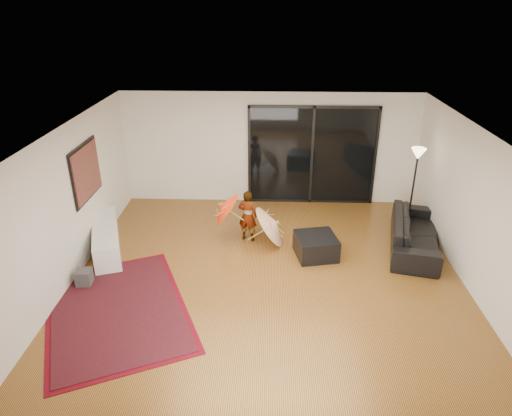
{
  "coord_description": "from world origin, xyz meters",
  "views": [
    {
      "loc": [
        0.03,
        -6.98,
        4.67
      ],
      "look_at": [
        -0.24,
        0.68,
        1.1
      ],
      "focal_mm": 32.0,
      "sensor_mm": 36.0,
      "label": 1
    }
  ],
  "objects_px": {
    "child": "(248,216)",
    "sofa": "(415,233)",
    "media_console": "(106,238)",
    "ottoman": "(316,246)"
  },
  "relations": [
    {
      "from": "media_console",
      "to": "ottoman",
      "type": "xyz_separation_m",
      "value": [
        4.18,
        -0.07,
        -0.05
      ]
    },
    {
      "from": "child",
      "to": "sofa",
      "type": "bearing_deg",
      "value": -167.3
    },
    {
      "from": "media_console",
      "to": "child",
      "type": "distance_m",
      "value": 2.88
    },
    {
      "from": "ottoman",
      "to": "child",
      "type": "bearing_deg",
      "value": 155.79
    },
    {
      "from": "ottoman",
      "to": "child",
      "type": "distance_m",
      "value": 1.54
    },
    {
      "from": "media_console",
      "to": "sofa",
      "type": "relative_size",
      "value": 0.84
    },
    {
      "from": "media_console",
      "to": "sofa",
      "type": "distance_m",
      "value": 6.21
    },
    {
      "from": "media_console",
      "to": "sofa",
      "type": "xyz_separation_m",
      "value": [
        6.2,
        0.32,
        0.06
      ]
    },
    {
      "from": "media_console",
      "to": "sofa",
      "type": "height_order",
      "value": "sofa"
    },
    {
      "from": "media_console",
      "to": "child",
      "type": "bearing_deg",
      "value": -8.79
    }
  ]
}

